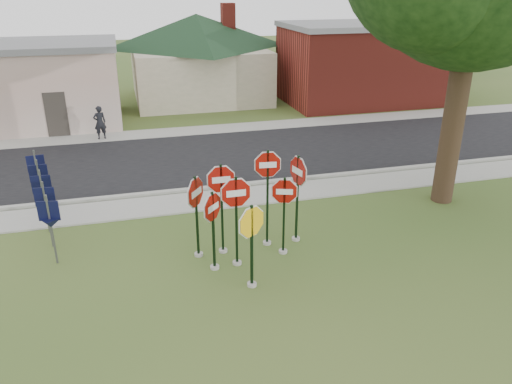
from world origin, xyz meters
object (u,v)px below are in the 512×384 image
object	(u,v)px
stop_sign_yellow	(252,236)
stop_sign_left	(213,221)
pedestrian	(100,122)
stop_sign_center	(236,209)

from	to	relation	value
stop_sign_yellow	stop_sign_left	distance (m)	1.28
stop_sign_yellow	pedestrian	xyz separation A→B (m)	(-3.81, 13.94, -0.55)
stop_sign_yellow	pedestrian	distance (m)	14.46
stop_sign_center	stop_sign_yellow	world-z (taller)	stop_sign_center
stop_sign_yellow	stop_sign_left	size ratio (longest dim) A/B	1.01
stop_sign_center	stop_sign_yellow	xyz separation A→B (m)	(0.12, -1.11, -0.24)
stop_sign_yellow	stop_sign_left	bearing A→B (deg)	125.41
stop_sign_center	stop_sign_yellow	size ratio (longest dim) A/B	1.13
stop_sign_center	stop_sign_left	bearing A→B (deg)	-174.37
stop_sign_center	stop_sign_left	distance (m)	0.67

